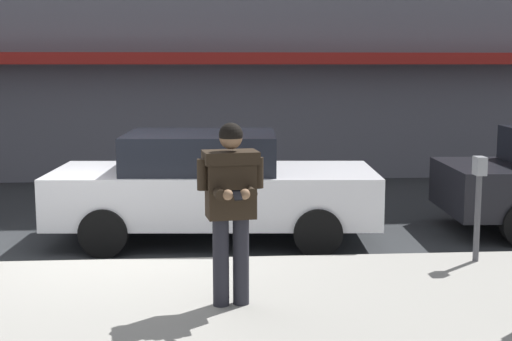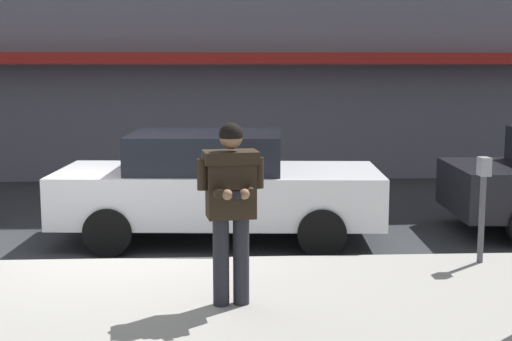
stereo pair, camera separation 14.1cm
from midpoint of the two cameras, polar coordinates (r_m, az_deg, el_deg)
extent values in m
plane|color=#2B2D30|center=(9.16, -11.20, -7.43)|extent=(80.00, 80.00, 0.00)
cube|color=silver|center=(9.12, -4.87, -7.35)|extent=(28.00, 0.12, 0.01)
cube|color=maroon|center=(14.87, -4.26, 8.93)|extent=(26.60, 0.70, 0.24)
cube|color=silver|center=(10.10, -2.58, -1.88)|extent=(4.62, 2.13, 0.70)
cube|color=black|center=(10.02, -3.63, 1.55)|extent=(2.18, 1.78, 0.52)
cylinder|color=black|center=(11.01, 4.98, -2.88)|extent=(0.65, 0.26, 0.64)
cylinder|color=black|center=(9.35, 5.71, -4.96)|extent=(0.65, 0.26, 0.64)
cylinder|color=black|center=(11.17, -9.47, -2.81)|extent=(0.65, 0.26, 0.64)
cylinder|color=black|center=(9.53, -11.32, -4.83)|extent=(0.65, 0.26, 0.64)
cylinder|color=black|center=(12.01, 18.51, -2.34)|extent=(0.65, 0.25, 0.64)
cylinder|color=#23232B|center=(7.06, -0.62, -7.22)|extent=(0.16, 0.16, 0.88)
cylinder|color=#23232B|center=(7.03, -2.24, -7.30)|extent=(0.16, 0.16, 0.88)
cube|color=black|center=(6.87, -1.45, -1.15)|extent=(0.50, 0.36, 0.64)
cube|color=black|center=(6.83, -1.46, 1.08)|extent=(0.56, 0.41, 0.12)
cylinder|color=black|center=(6.91, 0.76, -0.18)|extent=(0.11, 0.11, 0.30)
cylinder|color=black|center=(6.75, 0.03, -1.67)|extent=(0.14, 0.31, 0.10)
sphere|color=#8C6647|center=(6.60, -0.31, -1.90)|extent=(0.10, 0.10, 0.10)
cylinder|color=black|center=(6.82, -3.69, -0.31)|extent=(0.11, 0.11, 0.30)
cylinder|color=black|center=(6.70, -2.47, -1.76)|extent=(0.14, 0.31, 0.10)
sphere|color=#8C6647|center=(6.58, -1.70, -1.95)|extent=(0.10, 0.10, 0.10)
cube|color=black|center=(6.55, -0.94, -1.99)|extent=(0.10, 0.15, 0.07)
sphere|color=#8C6647|center=(6.78, -1.42, 2.64)|extent=(0.22, 0.22, 0.22)
sphere|color=black|center=(6.78, -1.42, 2.89)|extent=(0.23, 0.23, 0.23)
cylinder|color=#4C4C51|center=(8.91, 18.04, -3.74)|extent=(0.07, 0.07, 1.05)
cube|color=gray|center=(8.80, 18.23, 0.30)|extent=(0.12, 0.18, 0.22)
camera|label=1|loc=(0.07, -89.40, 0.09)|focal=50.00mm
camera|label=2|loc=(0.07, 90.60, -0.09)|focal=50.00mm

